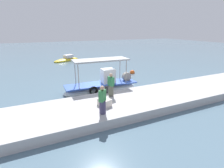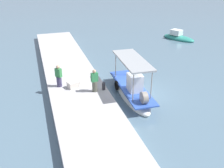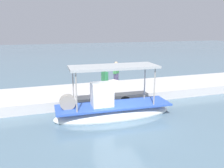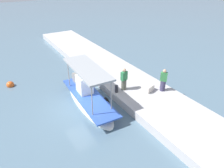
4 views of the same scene
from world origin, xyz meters
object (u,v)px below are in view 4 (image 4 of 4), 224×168
object	(u,v)px
cargo_crate	(148,88)
fisherman_by_crate	(163,81)
main_fishing_boat	(88,98)
mooring_bollard	(116,89)
fisherman_near_bollard	(124,80)
marker_buoy	(10,85)

from	to	relation	value
cargo_crate	fisherman_by_crate	bearing A→B (deg)	-118.06
main_fishing_boat	mooring_bollard	world-z (taller)	main_fishing_boat
fisherman_near_bollard	fisherman_by_crate	size ratio (longest dim) A/B	1.00
main_fishing_boat	marker_buoy	distance (m)	7.11
fisherman_near_bollard	fisherman_by_crate	world-z (taller)	same
main_fishing_boat	cargo_crate	world-z (taller)	main_fishing_boat
cargo_crate	mooring_bollard	bearing A→B (deg)	63.43
fisherman_near_bollard	mooring_bollard	bearing A→B (deg)	95.31
fisherman_near_bollard	cargo_crate	bearing A→B (deg)	-128.37
main_fishing_boat	fisherman_by_crate	xyz separation A→B (m)	(-1.99, -5.01, 0.87)
fisherman_by_crate	cargo_crate	size ratio (longest dim) A/B	2.18
fisherman_by_crate	marker_buoy	bearing A→B (deg)	50.57
main_fishing_boat	fisherman_by_crate	size ratio (longest dim) A/B	3.88
fisherman_near_bollard	mooring_bollard	xyz separation A→B (m)	(-0.06, 0.67, -0.49)
main_fishing_boat	fisherman_near_bollard	xyz separation A→B (m)	(-0.40, -2.69, 0.87)
marker_buoy	fisherman_near_bollard	bearing A→B (deg)	-130.94
mooring_bollard	marker_buoy	world-z (taller)	mooring_bollard
fisherman_near_bollard	marker_buoy	world-z (taller)	fisherman_near_bollard
mooring_bollard	cargo_crate	distance (m)	2.28
marker_buoy	mooring_bollard	bearing A→B (deg)	-134.12
cargo_crate	marker_buoy	world-z (taller)	cargo_crate
main_fishing_boat	fisherman_by_crate	bearing A→B (deg)	-111.68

